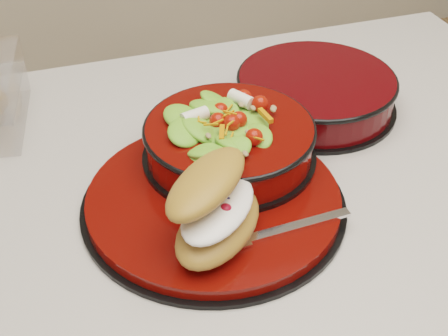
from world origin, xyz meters
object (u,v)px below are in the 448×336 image
object	(u,v)px
extra_bowl	(316,91)
dinner_plate	(214,200)
fork	(279,231)
croissant	(216,207)
salad_bowl	(229,135)

from	to	relation	value
extra_bowl	dinner_plate	bearing A→B (deg)	-141.53
dinner_plate	fork	bearing A→B (deg)	-60.45
dinner_plate	fork	size ratio (longest dim) A/B	1.94
croissant	fork	world-z (taller)	croissant
dinner_plate	croissant	xyz separation A→B (m)	(-0.02, -0.07, 0.05)
salad_bowl	fork	size ratio (longest dim) A/B	1.35
dinner_plate	croissant	size ratio (longest dim) A/B	1.93
salad_bowl	extra_bowl	size ratio (longest dim) A/B	0.92
fork	extra_bowl	distance (m)	0.30
croissant	extra_bowl	size ratio (longest dim) A/B	0.69
fork	croissant	bearing A→B (deg)	72.35
extra_bowl	croissant	bearing A→B (deg)	-134.35
dinner_plate	extra_bowl	world-z (taller)	extra_bowl
extra_bowl	salad_bowl	bearing A→B (deg)	-148.71
fork	salad_bowl	bearing A→B (deg)	0.12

